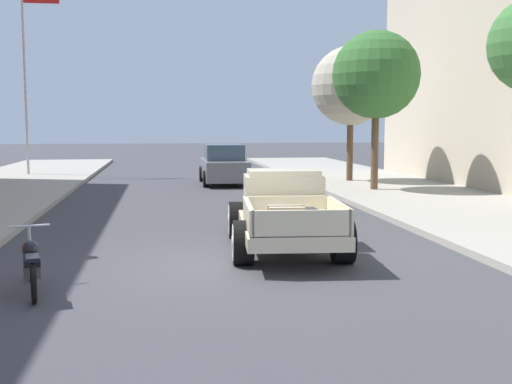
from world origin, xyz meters
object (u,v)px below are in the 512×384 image
Objects in this scene: car_background_grey at (224,166)px; flagpole at (29,52)px; hotrod_truck_cream at (283,210)px; motorcycle_parked at (31,263)px; street_tree_second at (376,75)px; street_tree_third at (351,86)px.

car_background_grey is 0.47× the size of flagpole.
hotrod_truck_cream is 13.70m from car_background_grey.
motorcycle_parked is 22.34m from flagpole.
motorcycle_parked is at bearing -127.81° from street_tree_second.
street_tree_second is (13.58, -9.06, -1.55)m from flagpole.
car_background_grey is (4.47, 16.57, 0.33)m from motorcycle_parked.
flagpole reaches higher than street_tree_third.
motorcycle_parked is 15.96m from street_tree_second.
flagpole is at bearing 158.12° from street_tree_third.
car_background_grey is at bearing 74.90° from motorcycle_parked.
street_tree_second is (9.51, 12.25, 3.77)m from motorcycle_parked.
car_background_grey reaches higher than motorcycle_parked.
flagpole reaches higher than street_tree_second.
hotrod_truck_cream is 11.23m from street_tree_second.
hotrod_truck_cream is 20.90m from flagpole.
hotrod_truck_cream is at bearing -65.35° from flagpole.
street_tree_second is at bearing 52.19° from motorcycle_parked.
hotrod_truck_cream is 0.89× the size of street_tree_second.
street_tree_third is at bearing -21.88° from flagpole.
street_tree_second is (5.04, -4.32, 3.45)m from car_background_grey.
street_tree_second is at bearing -92.31° from street_tree_third.
hotrod_truck_cream is 5.25m from motorcycle_parked.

